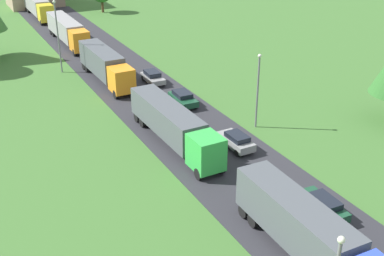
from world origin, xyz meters
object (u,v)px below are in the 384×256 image
truck_fourth (67,30)px  truck_fifth (38,6)px  car_third (236,141)px  lamppost_third (58,33)px  truck_lead (307,232)px  car_fifth (153,77)px  car_second (322,205)px  car_fourth (183,98)px  lamppost_second (258,87)px  truck_second (174,124)px  truck_third (105,64)px

truck_fourth → truck_fifth: size_ratio=1.08×
car_third → lamppost_third: size_ratio=0.44×
truck_lead → car_third: truck_lead is taller
truck_lead → car_fifth: size_ratio=3.24×
car_third → car_fifth: size_ratio=0.99×
car_second → car_fourth: 22.97m
truck_fifth → truck_lead: bearing=-90.0°
truck_fourth → car_third: (4.21, -41.13, -1.26)m
truck_fifth → car_second: (4.33, -72.12, -1.27)m
truck_fifth → car_fifth: size_ratio=3.36×
truck_lead → car_fourth: bearing=80.1°
lamppost_second → truck_fourth: bearing=102.5°
car_fourth → lamppost_third: bearing=117.6°
truck_second → truck_third: truck_third is taller
truck_fifth → car_third: size_ratio=3.39×
truck_fifth → car_fifth: truck_fifth is taller
truck_second → truck_fifth: (0.32, 57.12, 0.03)m
car_second → car_fifth: 30.73m
truck_lead → lamppost_second: bearing=64.7°
truck_fifth → car_fifth: bearing=-83.8°
car_second → lamppost_second: bearing=73.9°
truck_third → truck_fifth: size_ratio=0.95×
truck_second → lamppost_third: bearing=98.9°
car_third → lamppost_second: 6.23m
truck_lead → lamppost_third: 43.66m
truck_third → truck_second: bearing=-90.1°
truck_lead → car_second: 5.60m
truck_fifth → lamppost_second: bearing=-81.5°
car_third → lamppost_second: size_ratio=0.54×
truck_third → truck_fourth: (0.37, 18.60, -0.06)m
truck_third → lamppost_second: bearing=-65.6°
truck_lead → car_fifth: 34.38m
truck_third → car_third: 23.03m
lamppost_third → car_third: bearing=-73.3°
car_fourth → car_fifth: (-0.18, 7.76, -0.00)m
truck_lead → car_second: truck_lead is taller
car_second → car_fifth: (0.15, 30.73, 0.00)m
truck_second → car_second: (4.65, -15.00, -1.24)m
car_fifth → car_second: bearing=-90.3°
car_third → lamppost_second: bearing=35.8°
truck_third → car_second: truck_third is taller
car_second → lamppost_second: 15.63m
car_second → lamppost_third: bearing=102.1°
truck_lead → truck_fifth: 75.46m
truck_second → car_fifth: bearing=73.0°
truck_third → lamppost_second: 21.48m
truck_third → lamppost_second: lamppost_second is taller
truck_lead → truck_fourth: (0.04, 56.06, -0.09)m
truck_second → car_third: size_ratio=3.55×
truck_fourth → lamppost_third: bearing=-108.8°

